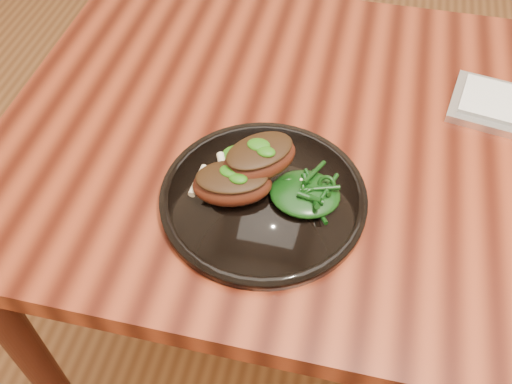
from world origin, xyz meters
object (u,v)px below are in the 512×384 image
at_px(plate, 263,197).
at_px(lamb_chop_front, 232,183).
at_px(greens_heap, 305,191).
at_px(desk, 474,190).

bearing_deg(plate, lamb_chop_front, -166.27).
bearing_deg(greens_heap, desk, 31.32).
relative_size(desk, plate, 5.28).
bearing_deg(greens_heap, plate, -174.81).
bearing_deg(lamb_chop_front, greens_heap, 8.88).
bearing_deg(greens_heap, lamb_chop_front, -171.12).
distance_m(desk, plate, 0.38).
xyz_separation_m(desk, lamb_chop_front, (-0.37, -0.18, 0.13)).
xyz_separation_m(lamb_chop_front, greens_heap, (0.10, 0.02, -0.01)).
distance_m(desk, lamb_chop_front, 0.43).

